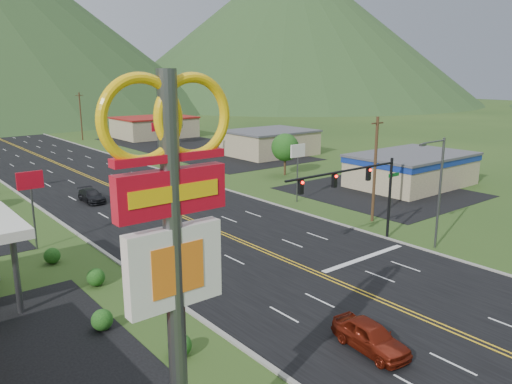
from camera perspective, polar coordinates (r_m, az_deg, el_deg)
ground at (r=29.88m, az=24.53°, el=-15.54°), size 500.00×500.00×0.00m
road at (r=29.88m, az=24.53°, el=-15.54°), size 20.00×460.00×0.04m
pylon_sign at (r=15.44m, az=-9.52°, el=-3.97°), size 4.32×0.60×14.00m
traffic_signal at (r=40.37m, az=11.78°, el=0.91°), size 13.10×0.43×7.00m
streetlight_east at (r=41.94m, az=20.08°, el=0.63°), size 3.28×0.25×9.00m
building_east_near at (r=65.98m, az=17.36°, el=2.66°), size 15.40×10.40×4.10m
building_east_mid at (r=87.36m, az=1.60°, el=5.69°), size 14.40×11.40×4.30m
building_east_far at (r=114.17m, az=-11.52°, el=7.30°), size 16.40×12.40×4.50m
pole_sign_west_a at (r=43.06m, az=-24.35°, el=0.39°), size 2.00×0.18×6.40m
pole_sign_east_a at (r=54.50m, az=4.79°, el=4.05°), size 2.00×0.18×6.40m
pole_sign_east_b at (r=80.53m, az=-11.19°, el=6.87°), size 2.00×0.18×6.40m
tree_east_a at (r=69.42m, az=3.35°, el=5.12°), size 3.84×3.84×5.82m
tree_east_b at (r=102.56m, az=-9.43°, el=7.64°), size 3.84×3.84×5.82m
utility_pole_a at (r=48.25m, az=13.43°, el=2.60°), size 1.60×0.28×10.00m
utility_pole_b at (r=76.40m, az=-9.09°, el=6.67°), size 1.60×0.28×10.00m
utility_pole_c at (r=112.74m, az=-19.39°, el=8.21°), size 1.60×0.28×10.00m
utility_pole_d at (r=150.94m, az=-24.61°, el=8.88°), size 1.60×0.28×10.00m
mountain_ne at (r=255.01m, az=3.97°, el=18.12°), size 180.00×180.00×70.00m
car_red_near at (r=27.12m, az=12.94°, el=-15.85°), size 2.29×4.66×1.53m
car_dark_mid at (r=57.92m, az=-18.27°, el=-0.45°), size 2.01×4.72×1.36m
car_red_far at (r=67.31m, az=-12.16°, el=1.77°), size 1.58×3.95×1.28m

